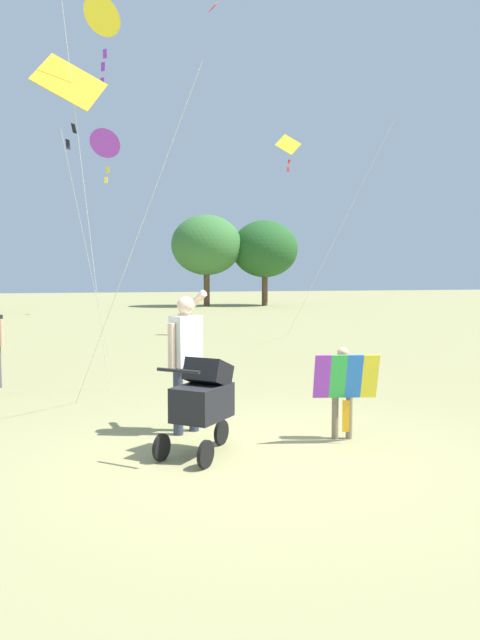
{
  "coord_description": "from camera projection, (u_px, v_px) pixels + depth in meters",
  "views": [
    {
      "loc": [
        -1.82,
        -5.92,
        1.9
      ],
      "look_at": [
        0.34,
        1.82,
        1.3
      ],
      "focal_mm": 34.16,
      "sensor_mm": 36.0,
      "label": 1
    }
  ],
  "objects": [
    {
      "name": "ground_plane",
      "position": [
        256.0,
        458.0,
        6.31
      ],
      "size": [
        120.0,
        120.0,
        0.0
      ],
      "primitive_type": "plane",
      "color": "#938E5B"
    },
    {
      "name": "child_with_butterfly_kite",
      "position": [
        343.0,
        384.0,
        6.97
      ],
      "size": [
        0.75,
        0.44,
        1.07
      ],
      "color": "#7F705B",
      "rests_on": "ground"
    },
    {
      "name": "person_adult_flyer",
      "position": [
        186.0,
        351.0,
        7.25
      ],
      "size": [
        0.52,
        0.65,
        1.72
      ],
      "color": "#33384C",
      "rests_on": "ground"
    },
    {
      "name": "stroller",
      "position": [
        203.0,
        398.0,
        6.41
      ],
      "size": [
        0.95,
        1.0,
        1.03
      ],
      "color": "black",
      "rests_on": "ground"
    },
    {
      "name": "kite_adult_black",
      "position": [
        72.0,
        90.0,
        8.66
      ],
      "size": [
        2.07,
        2.23,
        5.11
      ],
      "color": "#F4A319",
      "rests_on": "ground"
    },
    {
      "name": "kite_orange_delta",
      "position": [
        102.0,
        20.0,
        9.61
      ],
      "size": [
        1.03,
        1.59,
        6.26
      ],
      "color": "yellow",
      "rests_on": "ground"
    },
    {
      "name": "kite_green_novelty",
      "position": [
        105.0,
        145.0,
        13.9
      ],
      "size": [
        1.38,
        2.37,
        5.22
      ],
      "color": "purple",
      "rests_on": "ground"
    },
    {
      "name": "kite_blue_high",
      "position": [
        292.0,
        154.0,
        18.25
      ],
      "size": [
        1.7,
        4.18,
        6.19
      ],
      "color": "yellow",
      "rests_on": "ground"
    }
  ]
}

